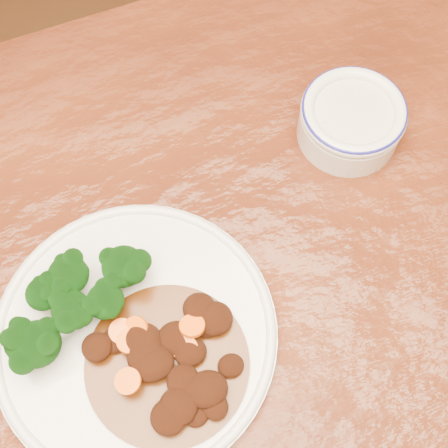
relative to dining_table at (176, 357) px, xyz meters
name	(u,v)px	position (x,y,z in m)	size (l,w,h in m)	color
ground	(198,426)	(0.00, 0.00, -0.67)	(4.00, 4.00, 0.00)	#4A2812
dining_table	(176,357)	(0.00, 0.00, 0.00)	(1.55, 0.99, 0.75)	#5F2710
dinner_plate	(135,334)	(-0.03, 0.02, 0.09)	(0.29, 0.29, 0.02)	silver
broccoli_florets	(69,305)	(-0.09, 0.05, 0.12)	(0.15, 0.10, 0.05)	olive
mince_stew	(171,361)	(0.00, -0.03, 0.10)	(0.16, 0.16, 0.03)	#4F2408
dip_bowl	(351,120)	(0.27, 0.17, 0.11)	(0.12, 0.12, 0.06)	silver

